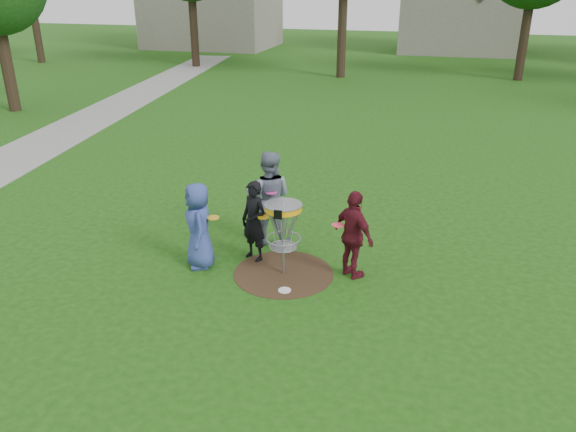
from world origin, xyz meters
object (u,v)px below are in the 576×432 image
(player_grey, at_px, (269,198))
(player_maroon, at_px, (354,235))
(player_blue, at_px, (199,226))
(player_black, at_px, (254,221))
(disc_golf_basket, at_px, (283,222))

(player_grey, bearing_deg, player_maroon, 144.97)
(player_blue, height_order, player_black, player_blue)
(player_black, xyz_separation_m, disc_golf_basket, (0.69, -0.42, 0.25))
(player_maroon, bearing_deg, disc_golf_basket, 51.49)
(player_blue, xyz_separation_m, disc_golf_basket, (1.55, 0.10, 0.22))
(player_maroon, bearing_deg, player_grey, 12.51)
(player_black, relative_size, player_grey, 0.81)
(player_black, distance_m, player_maroon, 1.89)
(player_grey, distance_m, player_maroon, 2.08)
(player_blue, height_order, disc_golf_basket, player_blue)
(player_maroon, relative_size, disc_golf_basket, 1.16)
(player_blue, bearing_deg, player_grey, 115.01)
(player_black, height_order, disc_golf_basket, player_black)
(player_black, bearing_deg, player_grey, 113.09)
(player_grey, bearing_deg, player_blue, 47.66)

